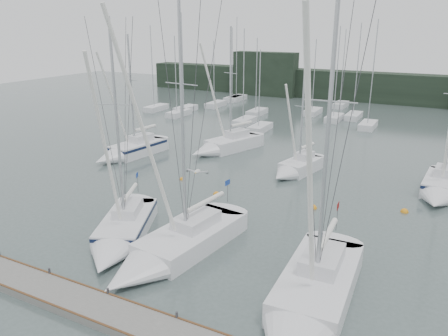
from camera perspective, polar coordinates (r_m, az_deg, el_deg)
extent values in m
plane|color=#4A5A57|center=(24.73, -4.85, -13.29)|extent=(160.00, 160.00, 0.00)
cube|color=#62615D|center=(21.31, -12.40, -18.86)|extent=(24.00, 2.00, 0.40)
cube|color=black|center=(81.20, 19.29, 9.91)|extent=(90.00, 4.00, 5.00)
cube|color=black|center=(84.30, 5.39, 12.14)|extent=(12.00, 3.00, 8.00)
cube|color=white|center=(60.05, 18.29, 5.28)|extent=(1.80, 4.50, 0.90)
cylinder|color=#ADB0B5|center=(58.51, 18.88, 11.69)|extent=(0.12, 0.12, 12.73)
cube|color=white|center=(55.77, 4.73, 5.20)|extent=(1.80, 4.50, 0.90)
cylinder|color=#ADB0B5|center=(54.40, 4.66, 10.30)|extent=(0.12, 0.12, 9.24)
cube|color=white|center=(65.20, -5.92, 7.08)|extent=(1.80, 4.50, 0.90)
cylinder|color=#ADB0B5|center=(63.93, -6.34, 12.06)|extent=(0.12, 0.12, 10.60)
cube|color=white|center=(59.53, 2.71, 6.08)|extent=(1.80, 4.50, 0.90)
cylinder|color=#ADB0B5|center=(58.08, 2.59, 12.02)|extent=(0.12, 0.12, 11.59)
cube|color=white|center=(65.65, 16.57, 6.49)|extent=(1.80, 4.50, 0.90)
cylinder|color=#ADB0B5|center=(64.22, 17.01, 12.18)|extent=(0.12, 0.12, 12.30)
cube|color=white|center=(74.33, 14.98, 7.94)|extent=(1.80, 4.50, 0.90)
cylinder|color=#ADB0B5|center=(73.06, 15.29, 12.62)|extent=(0.12, 0.12, 11.38)
cube|color=white|center=(67.40, 11.52, 7.17)|extent=(1.80, 4.50, 0.90)
cylinder|color=#ADB0B5|center=(66.11, 11.70, 11.79)|extent=(0.12, 0.12, 10.11)
cube|color=white|center=(72.36, -1.10, 8.28)|extent=(1.80, 4.50, 0.90)
cylinder|color=#ADB0B5|center=(71.20, -1.32, 12.40)|extent=(0.12, 0.12, 9.64)
cube|color=white|center=(77.94, 1.23, 9.00)|extent=(1.80, 4.50, 0.90)
cylinder|color=#ADB0B5|center=(76.73, 1.10, 13.56)|extent=(0.12, 0.12, 11.59)
cube|color=white|center=(78.66, 1.77, 9.08)|extent=(1.80, 4.50, 0.90)
cylinder|color=#ADB0B5|center=(77.39, 1.66, 14.23)|extent=(0.12, 0.12, 13.29)
cube|color=white|center=(65.86, 4.33, 7.23)|extent=(1.80, 4.50, 0.90)
cylinder|color=#ADB0B5|center=(64.57, 4.27, 12.04)|extent=(0.12, 0.12, 10.31)
cube|color=white|center=(63.52, 14.19, 6.32)|extent=(1.80, 4.50, 0.90)
cylinder|color=#ADB0B5|center=(62.08, 14.54, 12.02)|extent=(0.12, 0.12, 11.91)
cube|color=white|center=(68.66, -5.02, 7.67)|extent=(1.80, 4.50, 0.90)
cylinder|color=#ADB0B5|center=(67.29, -5.43, 13.73)|extent=(0.12, 0.12, 13.73)
cube|color=white|center=(69.93, -8.85, 7.72)|extent=(1.80, 4.50, 0.90)
cylinder|color=#ADB0B5|center=(68.66, -9.37, 12.94)|extent=(0.12, 0.12, 11.99)
cube|color=white|center=(29.37, -12.55, -7.38)|extent=(4.97, 6.72, 1.40)
cone|color=white|center=(25.66, -15.17, -11.57)|extent=(3.54, 3.51, 2.71)
cube|color=silver|center=(29.36, -12.45, -5.18)|extent=(2.36, 2.85, 0.65)
cylinder|color=#ADB0B5|center=(26.77, -13.79, 5.48)|extent=(0.17, 0.17, 12.22)
cylinder|color=white|center=(29.72, -12.17, -3.11)|extent=(1.46, 2.85, 0.26)
cube|color=#0F1937|center=(29.17, -12.61, -6.55)|extent=(5.00, 6.75, 0.23)
cube|color=#1B3B97|center=(31.38, -11.28, -0.89)|extent=(0.22, 0.47, 0.34)
cube|color=white|center=(27.03, -4.26, -9.25)|extent=(4.15, 7.64, 1.49)
cone|color=white|center=(23.81, -12.44, -13.79)|extent=(3.57, 3.52, 3.17)
cube|color=silver|center=(26.89, -3.64, -6.80)|extent=(2.13, 3.12, 0.69)
cylinder|color=#ADB0B5|center=(24.01, -5.50, 7.44)|extent=(0.18, 0.18, 14.50)
cylinder|color=white|center=(27.22, -2.41, -4.41)|extent=(0.77, 3.55, 0.28)
cube|color=#1B3B97|center=(28.80, 0.46, -1.92)|extent=(0.09, 0.53, 0.36)
cube|color=white|center=(23.12, 12.21, -14.71)|extent=(3.57, 7.53, 1.63)
cube|color=silver|center=(22.97, 12.73, -11.50)|extent=(1.92, 3.03, 0.76)
cylinder|color=#ADB0B5|center=(19.51, 13.40, 4.37)|extent=(0.20, 0.20, 14.18)
cylinder|color=white|center=(23.33, 13.41, -8.34)|extent=(0.46, 3.62, 0.30)
cube|color=maroon|center=(25.27, 14.67, -4.82)|extent=(0.04, 0.59, 0.39)
cube|color=white|center=(46.36, -11.14, 2.36)|extent=(3.46, 6.26, 1.58)
cone|color=white|center=(43.70, -15.15, 1.09)|extent=(2.98, 2.90, 2.64)
cube|color=silver|center=(46.42, -10.76, 3.89)|extent=(1.78, 2.56, 0.74)
cylinder|color=#ADB0B5|center=(44.82, -12.02, 9.84)|extent=(0.19, 0.19, 10.75)
cylinder|color=white|center=(46.64, -10.25, 5.19)|extent=(0.71, 2.92, 0.30)
cube|color=#0F1937|center=(46.22, -11.18, 2.99)|extent=(3.48, 6.28, 0.26)
cube|color=white|center=(47.37, 1.22, 3.06)|extent=(4.61, 6.69, 1.60)
cone|color=white|center=(44.55, -2.86, 2.05)|extent=(3.41, 3.39, 2.66)
cube|color=silver|center=(47.44, 1.69, 4.54)|extent=(2.22, 2.81, 0.75)
cylinder|color=#ADB0B5|center=(45.79, 0.87, 10.86)|extent=(0.19, 0.19, 11.45)
cylinder|color=white|center=(47.70, 2.31, 5.79)|extent=(1.31, 2.93, 0.30)
cube|color=white|center=(40.70, 10.03, 0.11)|extent=(3.17, 4.87, 1.40)
cone|color=white|center=(38.09, 7.59, -1.04)|extent=(2.60, 2.37, 2.23)
cube|color=silver|center=(40.78, 10.44, 1.63)|extent=(1.59, 2.02, 0.65)
cylinder|color=#ADB0B5|center=(39.21, 10.18, 6.71)|extent=(0.17, 0.17, 8.26)
cylinder|color=white|center=(40.92, 10.81, 2.89)|extent=(0.74, 2.20, 0.26)
cube|color=white|center=(39.54, 26.60, -2.10)|extent=(3.03, 5.51, 1.52)
cone|color=white|center=(35.95, 25.95, -3.94)|extent=(2.80, 2.47, 2.64)
cube|color=silver|center=(39.68, 26.90, -0.37)|extent=(1.61, 2.23, 0.71)
cylinder|color=white|center=(39.97, 27.17, 1.09)|extent=(0.47, 2.62, 0.28)
cube|color=#0F1937|center=(39.38, 26.70, -1.41)|extent=(3.05, 5.53, 0.25)
sphere|color=orange|center=(34.82, -1.00, -3.50)|extent=(0.53, 0.53, 0.53)
sphere|color=orange|center=(32.99, 11.54, -5.17)|extent=(0.56, 0.56, 0.56)
sphere|color=orange|center=(38.32, -5.49, -1.51)|extent=(0.45, 0.45, 0.45)
ellipsoid|color=silver|center=(19.45, -3.52, -0.46)|extent=(0.27, 0.45, 0.19)
cube|color=gray|center=(19.54, -4.25, -0.33)|extent=(0.44, 0.20, 0.10)
cube|color=gray|center=(19.35, -2.78, -0.49)|extent=(0.44, 0.20, 0.10)
sphere|color=orange|center=(34.27, 22.49, -5.34)|extent=(0.56, 0.56, 0.56)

